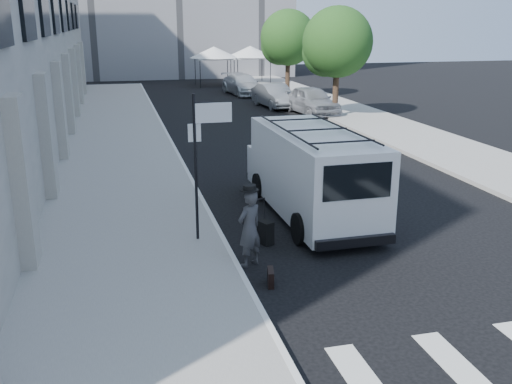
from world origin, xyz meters
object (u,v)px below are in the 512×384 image
briefcase (271,277)px  cargo_van (311,172)px  suitcase (265,232)px  parked_car_a (312,100)px  parked_car_b (275,96)px  parked_car_c (243,84)px  businessman (249,229)px

briefcase → cargo_van: 4.81m
suitcase → parked_car_a: bearing=44.6°
cargo_van → parked_car_a: 17.96m
parked_car_b → parked_car_c: parked_car_c is taller
briefcase → suitcase: bearing=90.0°
cargo_van → parked_car_c: cargo_van is taller
parked_car_b → parked_car_a: bearing=-73.6°
parked_car_b → cargo_van: bearing=-109.2°
briefcase → parked_car_a: (8.28, 21.02, 0.63)m
businessman → briefcase: 1.29m
cargo_van → parked_car_b: (4.68, 20.11, -0.50)m
businessman → parked_car_c: size_ratio=0.34×
businessman → briefcase: size_ratio=3.96×
businessman → parked_car_b: 24.22m
cargo_van → parked_car_b: bearing=76.2°
briefcase → businessman: bearing=112.3°
parked_car_b → parked_car_c: 6.90m
businessman → parked_car_a: bearing=-144.1°
businessman → parked_car_b: size_ratio=0.39×
cargo_van → parked_car_a: cargo_van is taller
briefcase → cargo_van: (2.28, 4.10, 1.06)m
briefcase → parked_car_c: parked_car_c is taller
suitcase → cargo_van: cargo_van is taller
businessman → parked_car_c: 30.77m
briefcase → cargo_van: size_ratio=0.07×
parked_car_c → suitcase: bearing=-108.4°
parked_car_b → parked_car_c: (-0.48, 6.89, 0.01)m
briefcase → suitcase: suitcase is taller
parked_car_a → parked_car_b: parked_car_a is taller
parked_car_c → parked_car_a: bearing=-86.6°
briefcase → suitcase: size_ratio=0.40×
parked_car_a → suitcase: bearing=-118.8°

